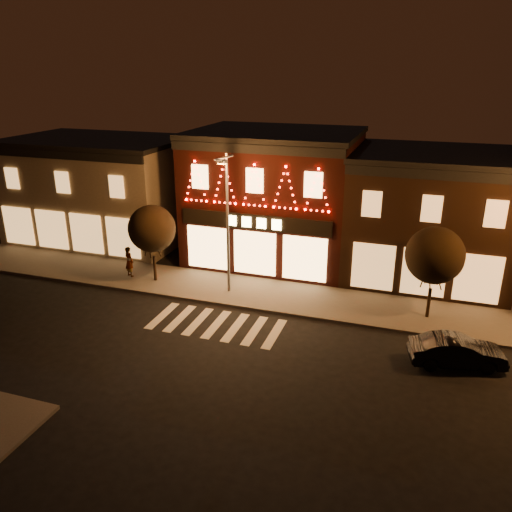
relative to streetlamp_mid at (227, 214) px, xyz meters
The scene contains 10 objects.
ground 8.81m from the streetlamp_mid, 84.54° to the right, with size 120.00×120.00×0.00m, color black.
sidewalk_far 5.35m from the streetlamp_mid, 11.60° to the left, with size 44.00×4.00×0.15m, color #47423D.
building_left 13.96m from the streetlamp_mid, 151.95° to the left, with size 12.20×8.28×7.30m.
building_pulp 6.59m from the streetlamp_mid, 83.79° to the left, with size 10.20×8.34×8.30m.
building_right_a 12.16m from the streetlamp_mid, 32.67° to the left, with size 9.20×8.28×7.50m.
streetlamp_mid is the anchor object (origin of this frame).
tree_left 4.91m from the streetlamp_mid, behind, with size 2.71×2.71×4.53m.
tree_right 10.66m from the streetlamp_mid, ahead, with size 2.81×2.81×4.71m.
dark_sedan 12.98m from the streetlamp_mid, 16.75° to the right, with size 1.38×3.95×1.30m, color black.
pedestrian 7.40m from the streetlamp_mid, behind, with size 0.68×0.44×1.85m, color gray.
Camera 1 is at (9.01, -16.77, 12.07)m, focal length 35.94 mm.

